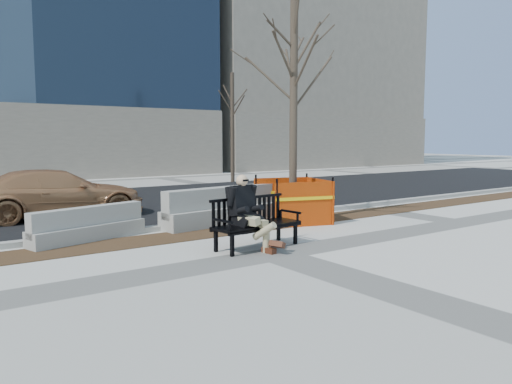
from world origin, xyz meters
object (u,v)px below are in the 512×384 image
bench (257,248)px  sedan (59,218)px  seated_man (246,249)px  tree_fence (293,222)px  jersey_barrier_right (222,224)px  jersey_barrier_left (89,241)px

bench → sedan: sedan is taller
bench → sedan: size_ratio=0.42×
bench → seated_man: 0.26m
tree_fence → jersey_barrier_right: bearing=155.9°
jersey_barrier_left → seated_man: bearing=-64.4°
tree_fence → jersey_barrier_left: size_ratio=2.35×
tree_fence → jersey_barrier_left: (-5.17, 0.67, 0.00)m
seated_man → jersey_barrier_right: bearing=61.6°
bench → tree_fence: tree_fence is taller
bench → jersey_barrier_right: size_ratio=0.57×
bench → sedan: bearing=104.0°
tree_fence → sedan: size_ratio=1.31×
sedan → bench: bearing=-155.5°
seated_man → jersey_barrier_right: 2.99m
sedan → jersey_barrier_left: 3.66m
sedan → jersey_barrier_right: bearing=-133.6°
bench → tree_fence: bearing=31.8°
seated_man → jersey_barrier_left: bearing=124.8°
bench → sedan: 6.75m
seated_man → sedan: 6.64m
tree_fence → sedan: 6.54m
sedan → jersey_barrier_right: 4.77m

